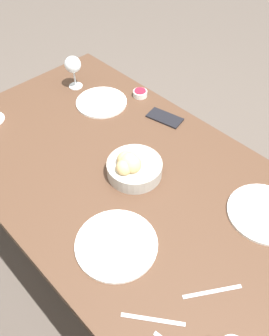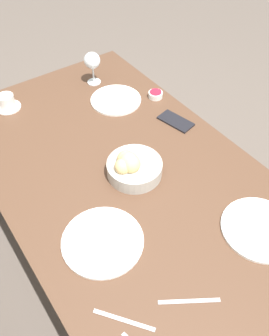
{
  "view_description": "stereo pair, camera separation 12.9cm",
  "coord_description": "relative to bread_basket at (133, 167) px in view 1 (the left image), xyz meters",
  "views": [
    {
      "loc": [
        -0.67,
        0.59,
        1.68
      ],
      "look_at": [
        -0.03,
        -0.02,
        0.73
      ],
      "focal_mm": 38.0,
      "sensor_mm": 36.0,
      "label": 1
    },
    {
      "loc": [
        -0.75,
        0.49,
        1.68
      ],
      "look_at": [
        -0.03,
        -0.02,
        0.73
      ],
      "focal_mm": 38.0,
      "sensor_mm": 36.0,
      "label": 2
    }
  ],
  "objects": [
    {
      "name": "ground_plane",
      "position": [
        0.03,
        0.01,
        -0.75
      ],
      "size": [
        10.0,
        10.0,
        0.0
      ],
      "primitive_type": "plane",
      "color": "#564C44"
    },
    {
      "name": "dining_table",
      "position": [
        0.03,
        0.01,
        -0.13
      ],
      "size": [
        1.55,
        0.89,
        0.7
      ],
      "color": "#4C3323",
      "rests_on": "ground_plane"
    },
    {
      "name": "bread_basket",
      "position": [
        0.0,
        0.0,
        0.0
      ],
      "size": [
        0.2,
        0.2,
        0.11
      ],
      "color": "#B2ADA3",
      "rests_on": "dining_table"
    },
    {
      "name": "plate_near_left",
      "position": [
        -0.43,
        -0.2,
        -0.04
      ],
      "size": [
        0.25,
        0.25,
        0.01
      ],
      "color": "white",
      "rests_on": "dining_table"
    },
    {
      "name": "plate_near_right",
      "position": [
        0.41,
        -0.2,
        -0.04
      ],
      "size": [
        0.23,
        0.23,
        0.01
      ],
      "color": "white",
      "rests_on": "dining_table"
    },
    {
      "name": "plate_far_center",
      "position": [
        -0.18,
        0.24,
        -0.04
      ],
      "size": [
        0.26,
        0.26,
        0.01
      ],
      "color": "white",
      "rests_on": "dining_table"
    },
    {
      "name": "wine_glass",
      "position": [
        0.6,
        -0.19,
        0.07
      ],
      "size": [
        0.08,
        0.08,
        0.16
      ],
      "color": "silver",
      "rests_on": "dining_table"
    },
    {
      "name": "jam_bowl_berry",
      "position": [
        0.33,
        -0.36,
        -0.03
      ],
      "size": [
        0.07,
        0.07,
        0.03
      ],
      "color": "white",
      "rests_on": "dining_table"
    },
    {
      "name": "fork_silver",
      "position": [
        -0.48,
        0.14,
        -0.04
      ],
      "size": [
        0.1,
        0.15,
        0.0
      ],
      "color": "#B7B7BC",
      "rests_on": "dining_table"
    },
    {
      "name": "knife_silver",
      "position": [
        -0.42,
        0.32,
        -0.04
      ],
      "size": [
        0.14,
        0.11,
        0.0
      ],
      "color": "#B7B7BC",
      "rests_on": "dining_table"
    },
    {
      "name": "cell_phone",
      "position": [
        0.14,
        -0.32,
        -0.04
      ],
      "size": [
        0.16,
        0.1,
        0.01
      ],
      "color": "black",
      "rests_on": "dining_table"
    }
  ]
}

